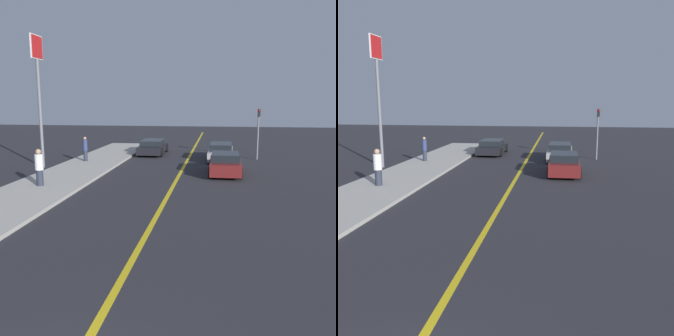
# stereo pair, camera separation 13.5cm
# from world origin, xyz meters

# --- Properties ---
(road_center_line) EXTENTS (0.20, 60.00, 0.01)m
(road_center_line) POSITION_xyz_m (0.00, 18.00, 0.00)
(road_center_line) COLOR gold
(road_center_line) RESTS_ON ground_plane
(sidewalk_left) EXTENTS (3.84, 32.34, 0.15)m
(sidewalk_left) POSITION_xyz_m (-6.32, 16.17, 0.07)
(sidewalk_left) COLOR #ADA89E
(sidewalk_left) RESTS_ON ground_plane
(car_near_right_lane) EXTENTS (1.91, 4.10, 1.29)m
(car_near_right_lane) POSITION_xyz_m (2.65, 18.42, 0.64)
(car_near_right_lane) COLOR maroon
(car_near_right_lane) RESTS_ON ground_plane
(car_ahead_center) EXTENTS (1.95, 4.76, 1.26)m
(car_ahead_center) POSITION_xyz_m (2.41, 23.77, 0.61)
(car_ahead_center) COLOR #9E9EA3
(car_ahead_center) RESTS_ON ground_plane
(car_far_distant) EXTENTS (2.00, 4.65, 1.19)m
(car_far_distant) POSITION_xyz_m (-3.05, 26.22, 0.59)
(car_far_distant) COLOR black
(car_far_distant) RESTS_ON ground_plane
(pedestrian_far_standing) EXTENTS (0.40, 0.40, 1.83)m
(pedestrian_far_standing) POSITION_xyz_m (-6.49, 13.51, 1.06)
(pedestrian_far_standing) COLOR #282D3D
(pedestrian_far_standing) RESTS_ON sidewalk_left
(pedestrian_by_sign) EXTENTS (0.33, 0.33, 1.68)m
(pedestrian_by_sign) POSITION_xyz_m (-6.95, 21.21, 1.00)
(pedestrian_by_sign) COLOR #282D3D
(pedestrian_by_sign) RESTS_ON sidewalk_left
(traffic_light) EXTENTS (0.18, 0.40, 3.72)m
(traffic_light) POSITION_xyz_m (5.08, 24.43, 2.31)
(traffic_light) COLOR slate
(traffic_light) RESTS_ON ground_plane
(roadside_sign) EXTENTS (0.20, 1.47, 8.31)m
(roadside_sign) POSITION_xyz_m (-9.09, 19.18, 5.88)
(roadside_sign) COLOR slate
(roadside_sign) RESTS_ON ground_plane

